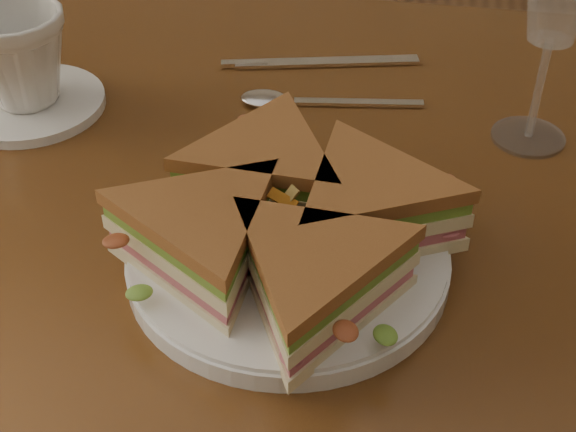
{
  "coord_description": "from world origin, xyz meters",
  "views": [
    {
      "loc": [
        0.13,
        -0.55,
        1.17
      ],
      "look_at": [
        0.05,
        -0.1,
        0.8
      ],
      "focal_mm": 50.0,
      "sensor_mm": 36.0,
      "label": 1
    }
  ],
  "objects": [
    {
      "name": "table",
      "position": [
        0.0,
        0.0,
        0.65
      ],
      "size": [
        1.2,
        0.8,
        0.75
      ],
      "color": "#3D210E",
      "rests_on": "ground"
    },
    {
      "name": "spoon",
      "position": [
        0.01,
        0.13,
        0.75
      ],
      "size": [
        0.18,
        0.04,
        0.01
      ],
      "rotation": [
        0.0,
        0.0,
        0.14
      ],
      "color": "silver",
      "rests_on": "table"
    },
    {
      "name": "crisps_mound",
      "position": [
        0.05,
        -0.1,
        0.79
      ],
      "size": [
        0.09,
        0.09,
        0.05
      ],
      "primitive_type": null,
      "color": "#B06416",
      "rests_on": "plate"
    },
    {
      "name": "knife",
      "position": [
        0.02,
        0.22,
        0.75
      ],
      "size": [
        0.21,
        0.06,
        0.0
      ],
      "rotation": [
        0.0,
        0.0,
        0.23
      ],
      "color": "silver",
      "rests_on": "table"
    },
    {
      "name": "saucer",
      "position": [
        -0.24,
        0.08,
        0.76
      ],
      "size": [
        0.15,
        0.15,
        0.01
      ],
      "primitive_type": "cylinder",
      "color": "white",
      "rests_on": "table"
    },
    {
      "name": "coffee_cup",
      "position": [
        -0.24,
        0.08,
        0.81
      ],
      "size": [
        0.11,
        0.11,
        0.09
      ],
      "primitive_type": "imported",
      "rotation": [
        0.0,
        0.0,
        -0.15
      ],
      "color": "white",
      "rests_on": "saucer"
    },
    {
      "name": "plate",
      "position": [
        0.05,
        -0.1,
        0.76
      ],
      "size": [
        0.25,
        0.25,
        0.02
      ],
      "primitive_type": "cylinder",
      "color": "white",
      "rests_on": "table"
    },
    {
      "name": "sandwich_wedges",
      "position": [
        0.05,
        -0.1,
        0.79
      ],
      "size": [
        0.32,
        0.32,
        0.06
      ],
      "color": "beige",
      "rests_on": "plate"
    }
  ]
}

